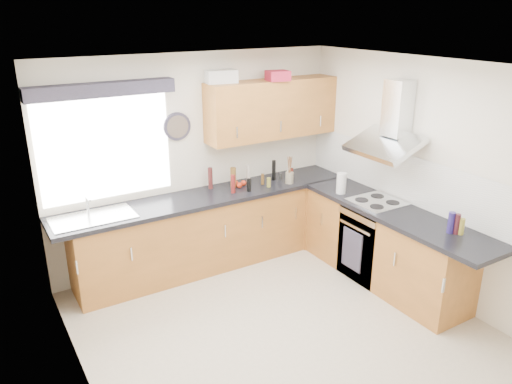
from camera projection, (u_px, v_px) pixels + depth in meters
ground_plane at (279, 327)px, 4.91m from camera, size 3.60×3.60×0.00m
ceiling at (284, 67)px, 4.05m from camera, size 3.60×3.60×0.02m
wall_back at (197, 160)px, 5.92m from camera, size 3.60×0.02×2.50m
wall_front at (446, 304)px, 3.04m from camera, size 3.60×0.02×2.50m
wall_left at (75, 258)px, 3.60m from camera, size 0.02×3.60×2.50m
wall_right at (420, 176)px, 5.36m from camera, size 0.02×3.60×2.50m
window at (106, 148)px, 5.30m from camera, size 1.40×0.02×1.10m
window_blind at (102, 90)px, 5.01m from camera, size 1.50×0.18×0.14m
splashback at (398, 175)px, 5.62m from camera, size 0.01×3.00×0.54m
base_cab_back at (202, 234)px, 5.93m from camera, size 3.00×0.58×0.86m
base_cab_corner at (310, 208)px, 6.70m from camera, size 0.60×0.60×0.86m
base_cab_right at (384, 246)px, 5.62m from camera, size 0.58×2.10×0.86m
worktop_back at (209, 197)px, 5.81m from camera, size 3.60×0.62×0.05m
worktop_right at (397, 213)px, 5.34m from camera, size 0.62×2.42×0.05m
sink at (93, 214)px, 5.14m from camera, size 0.84×0.46×0.10m
oven at (373, 242)px, 5.74m from camera, size 0.56×0.58×0.85m
hob_plate at (377, 202)px, 5.57m from camera, size 0.52×0.52×0.01m
extractor_hood at (391, 126)px, 5.32m from camera, size 0.52×0.78×0.66m
upper_cabinets at (272, 109)px, 6.06m from camera, size 1.70×0.35×0.70m
washing_machine at (128, 256)px, 5.51m from camera, size 0.58×0.56×0.75m
wall_clock at (178, 127)px, 5.63m from camera, size 0.32×0.04×0.32m
casserole at (220, 76)px, 5.67m from camera, size 0.39×0.30×0.15m
storage_box at (278, 76)px, 5.83m from camera, size 0.28×0.25×0.12m
utensil_pot at (289, 178)px, 6.16m from camera, size 0.13×0.13×0.14m
kitchen_roll at (341, 183)px, 5.81m from camera, size 0.13×0.13×0.25m
tomato_cluster at (240, 184)px, 6.06m from camera, size 0.19×0.19×0.07m
jar_0 at (290, 174)px, 6.33m from camera, size 0.07×0.07×0.11m
jar_1 at (269, 182)px, 6.03m from camera, size 0.05×0.05×0.12m
jar_2 at (233, 178)px, 6.00m from camera, size 0.07×0.07×0.25m
jar_3 at (263, 179)px, 6.12m from camera, size 0.04×0.04×0.14m
jar_4 at (248, 175)px, 6.07m from camera, size 0.05×0.05×0.26m
jar_5 at (292, 174)px, 6.28m from camera, size 0.04×0.04×0.16m
jar_6 at (233, 184)px, 5.82m from camera, size 0.05×0.05×0.22m
jar_7 at (210, 178)px, 5.96m from camera, size 0.05×0.05×0.26m
jar_8 at (280, 177)px, 6.27m from camera, size 0.04×0.04×0.10m
jar_9 at (249, 185)px, 5.89m from camera, size 0.05×0.05×0.15m
jar_10 at (274, 170)px, 6.26m from camera, size 0.05×0.05×0.26m
bottle_0 at (457, 224)px, 4.76m from camera, size 0.05×0.05×0.20m
bottle_1 at (461, 226)px, 4.76m from camera, size 0.06×0.06×0.16m
bottle_2 at (451, 223)px, 4.78m from camera, size 0.07×0.07×0.21m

